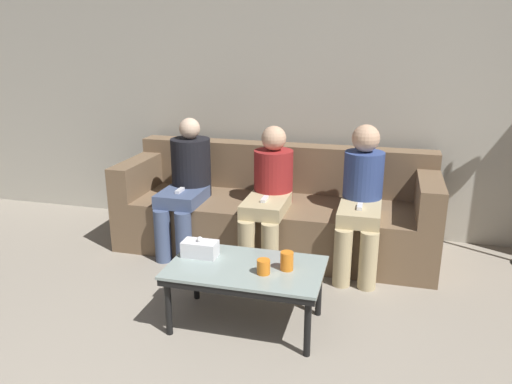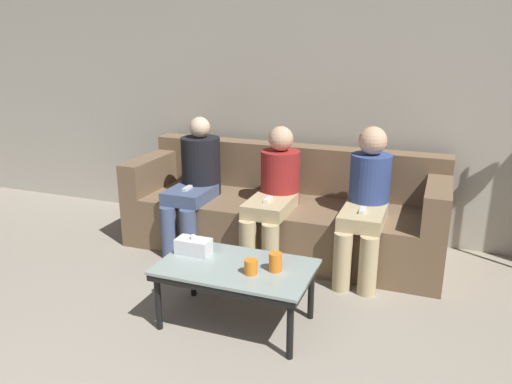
# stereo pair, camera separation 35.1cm
# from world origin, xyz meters

# --- Properties ---
(wall_back) EXTENTS (12.00, 0.06, 2.60)m
(wall_back) POSITION_xyz_m (0.00, 3.71, 1.30)
(wall_back) COLOR #B7B2A3
(wall_back) RESTS_ON ground_plane
(couch) EXTENTS (2.59, 0.86, 0.83)m
(couch) POSITION_xyz_m (0.00, 3.20, 0.31)
(couch) COLOR brown
(couch) RESTS_ON ground_plane
(coffee_table) EXTENTS (0.94, 0.55, 0.40)m
(coffee_table) POSITION_xyz_m (0.10, 1.95, 0.36)
(coffee_table) COLOR #8C9E99
(coffee_table) RESTS_ON ground_plane
(cup_near_left) EXTENTS (0.08, 0.08, 0.09)m
(cup_near_left) POSITION_xyz_m (0.22, 1.88, 0.44)
(cup_near_left) COLOR orange
(cup_near_left) RESTS_ON coffee_table
(cup_near_right) EXTENTS (0.08, 0.08, 0.11)m
(cup_near_right) POSITION_xyz_m (0.34, 1.96, 0.46)
(cup_near_right) COLOR orange
(cup_near_right) RESTS_ON coffee_table
(tissue_box) EXTENTS (0.22, 0.12, 0.13)m
(tissue_box) POSITION_xyz_m (-0.22, 2.01, 0.45)
(tissue_box) COLOR white
(tissue_box) RESTS_ON coffee_table
(seated_person_left_end) EXTENTS (0.33, 0.66, 1.09)m
(seated_person_left_end) POSITION_xyz_m (-0.71, 2.99, 0.59)
(seated_person_left_end) COLOR #47567A
(seated_person_left_end) RESTS_ON ground_plane
(seated_person_mid_left) EXTENTS (0.31, 0.71, 1.06)m
(seated_person_mid_left) POSITION_xyz_m (0.00, 2.96, 0.57)
(seated_person_mid_left) COLOR tan
(seated_person_mid_left) RESTS_ON ground_plane
(seated_person_mid_right) EXTENTS (0.31, 0.69, 1.10)m
(seated_person_mid_right) POSITION_xyz_m (0.71, 2.97, 0.59)
(seated_person_mid_right) COLOR tan
(seated_person_mid_right) RESTS_ON ground_plane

